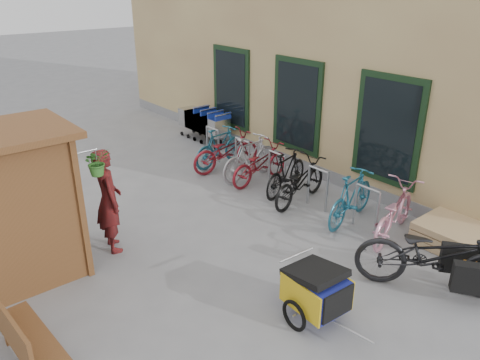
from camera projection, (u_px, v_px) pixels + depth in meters
ground at (275, 273)px, 7.51m from camera, size 80.00×80.00×0.00m
building at (337, 12)px, 13.11m from camera, size 6.07×13.00×7.00m
bike_rack at (277, 167)px, 10.35m from camera, size 0.05×5.35×0.86m
pallet_stack at (455, 236)px, 8.19m from camera, size 1.00×1.20×0.40m
bench at (23, 337)px, 5.52m from camera, size 0.51×1.46×0.91m
shopping_carts at (204, 121)px, 13.42m from camera, size 0.57×1.91×1.01m
child_trailer at (316, 289)px, 6.37m from camera, size 0.86×1.44×0.84m
cargo_bike at (436, 256)px, 6.90m from camera, size 1.97×2.33×1.20m
person_kiosk at (108, 201)px, 7.88m from camera, size 0.56×0.74×1.84m
bike_0 at (394, 212)px, 8.42m from camera, size 1.99×1.13×0.99m
bike_1 at (351, 197)px, 8.94m from camera, size 1.78×0.81×1.03m
bike_2 at (300, 182)px, 9.75m from camera, size 1.86×0.95×0.93m
bike_3 at (286, 172)px, 10.18m from camera, size 1.67×0.86×0.97m
bike_4 at (260, 164)px, 10.72m from camera, size 1.78×0.74×0.91m
bike_5 at (250, 157)px, 10.90m from camera, size 1.78×0.66×1.05m
bike_6 at (226, 151)px, 11.42m from camera, size 1.89×0.81×0.97m
bike_7 at (220, 147)px, 11.71m from camera, size 1.68×0.66×0.98m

